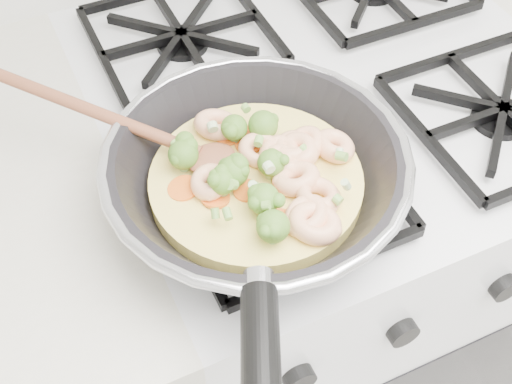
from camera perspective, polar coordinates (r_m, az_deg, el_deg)
name	(u,v)px	position (r m, az deg, el deg)	size (l,w,h in m)	color
stove	(311,270)	(1.23, 4.66, -6.53)	(0.60, 0.60, 0.92)	silver
skillet	(256,177)	(0.70, 0.02, 1.30)	(0.39, 0.53, 0.09)	black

